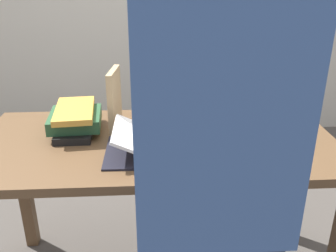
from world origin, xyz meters
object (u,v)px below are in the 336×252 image
at_px(book_standing_upright, 115,100).
at_px(pencil, 197,176).
at_px(open_book, 176,144).
at_px(coffee_mug, 234,141).
at_px(person_reader, 211,215).
at_px(book_stack_tall, 76,120).
at_px(reading_lamp, 240,35).

relative_size(book_standing_upright, pencil, 1.70).
height_order(open_book, coffee_mug, open_book).
distance_m(coffee_mug, pencil, 0.25).
height_order(book_standing_upright, person_reader, person_reader).
xyz_separation_m(book_stack_tall, book_standing_upright, (0.17, 0.02, 0.08)).
distance_m(book_standing_upright, pencil, 0.55).
xyz_separation_m(open_book, person_reader, (0.04, -0.55, 0.08)).
xyz_separation_m(coffee_mug, person_reader, (-0.18, -0.53, 0.06)).
distance_m(pencil, person_reader, 0.37).
distance_m(reading_lamp, person_reader, 0.98).
bearing_deg(book_standing_upright, coffee_mug, -21.99).
relative_size(open_book, book_stack_tall, 1.78).
distance_m(book_stack_tall, book_standing_upright, 0.19).
height_order(open_book, person_reader, person_reader).
bearing_deg(pencil, open_book, 106.15).
xyz_separation_m(coffee_mug, pencil, (-0.17, -0.17, -0.05)).
distance_m(open_book, pencil, 0.20).
height_order(open_book, book_standing_upright, book_standing_upright).
bearing_deg(book_stack_tall, coffee_mug, -20.44).
relative_size(open_book, coffee_mug, 5.03).
relative_size(book_standing_upright, reading_lamp, 0.56).
relative_size(book_stack_tall, person_reader, 0.18).
distance_m(coffee_mug, person_reader, 0.57).
distance_m(open_book, reading_lamp, 0.58).
relative_size(book_stack_tall, pencil, 1.97).
bearing_deg(pencil, person_reader, -92.18).
relative_size(book_standing_upright, coffee_mug, 2.44).
bearing_deg(reading_lamp, book_standing_upright, -169.20).
relative_size(coffee_mug, person_reader, 0.06).
height_order(reading_lamp, coffee_mug, reading_lamp).
height_order(book_stack_tall, pencil, book_stack_tall).
xyz_separation_m(book_stack_tall, pencil, (0.47, -0.41, -0.05)).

